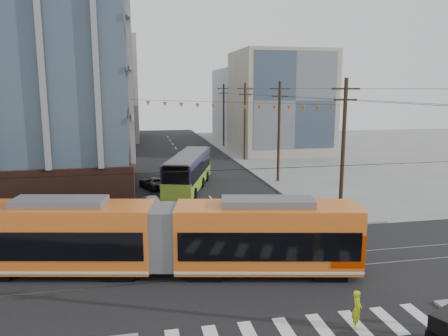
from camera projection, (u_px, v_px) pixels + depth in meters
The scene contains 13 objects.
ground at pixel (282, 298), 21.59m from camera, with size 160.00×160.00×0.00m, color slate.
bg_bldg_nw_near at pixel (66, 96), 66.73m from camera, with size 18.00×16.00×18.00m, color #8C99A5.
bg_bldg_ne_near at pixel (280, 103), 69.57m from camera, with size 14.00×14.00×16.00m, color gray.
bg_bldg_nw_far at pixel (96, 90), 86.41m from camera, with size 16.00×18.00×20.00m, color gray.
bg_bldg_ne_far at pixel (257, 104), 89.41m from camera, with size 16.00×16.00×14.00m, color #8C99A5.
utility_pole_far at pixel (224, 116), 76.25m from camera, with size 0.30×0.30×11.00m, color black.
streetcar at pixel (164, 238), 24.22m from camera, with size 21.48×3.02×4.14m, color orange, non-canonical shape.
city_bus at pixel (188, 171), 44.96m from camera, with size 2.81×12.97×3.67m, color #1F1B3C, non-canonical shape.
parked_car_silver at pixel (157, 212), 34.20m from camera, with size 1.48×4.25×1.40m, color gray.
parked_car_white at pixel (151, 203), 37.13m from camera, with size 1.75×4.32×1.25m, color #BBBBBB.
parked_car_grey at pixel (153, 183), 45.32m from camera, with size 1.94×4.22×1.17m, color #404247.
pedestrian at pixel (357, 309), 18.80m from camera, with size 0.62×0.41×1.70m, color yellow.
jersey_barrier at pixel (324, 208), 36.19m from camera, with size 0.97×4.32×0.86m, color gray.
Camera 1 is at (-6.83, -19.10, 10.23)m, focal length 35.00 mm.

